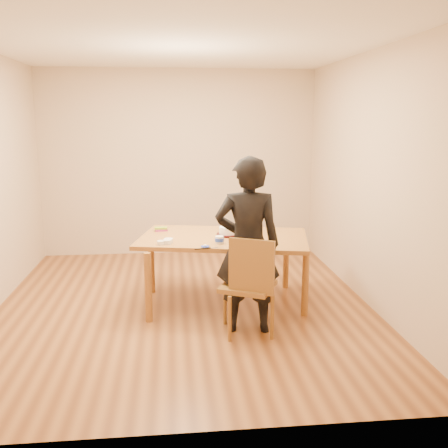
{
  "coord_description": "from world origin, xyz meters",
  "views": [
    {
      "loc": [
        -0.11,
        -5.13,
        1.99
      ],
      "look_at": [
        0.43,
        -0.0,
        0.9
      ],
      "focal_mm": 40.0,
      "sensor_mm": 36.0,
      "label": 1
    }
  ],
  "objects": [
    {
      "name": "frosting_dome",
      "position": [
        0.49,
        0.1,
        0.85
      ],
      "size": [
        0.2,
        0.2,
        0.03
      ],
      "primitive_type": "ellipsoid",
      "color": "white",
      "rests_on": "cake"
    },
    {
      "name": "dining_chair",
      "position": [
        0.58,
        -0.73,
        0.45
      ],
      "size": [
        0.61,
        0.61,
        0.04
      ],
      "primitive_type": "cube",
      "rotation": [
        0.0,
        0.0,
        -0.46
      ],
      "color": "brown",
      "rests_on": "floor"
    },
    {
      "name": "spatula",
      "position": [
        0.18,
        -0.45,
        0.76
      ],
      "size": [
        0.16,
        0.05,
        0.01
      ],
      "primitive_type": "cube",
      "rotation": [
        0.0,
        0.0,
        0.19
      ],
      "color": "black",
      "rests_on": "dining_table"
    },
    {
      "name": "frosting_dollop",
      "position": [
        0.2,
        -0.37,
        0.77
      ],
      "size": [
        0.04,
        0.04,
        0.02
      ],
      "primitive_type": "ellipsoid",
      "color": "white",
      "rests_on": "frosting_lid"
    },
    {
      "name": "ramekin_green",
      "position": [
        -0.23,
        -0.23,
        0.77
      ],
      "size": [
        0.08,
        0.08,
        0.04
      ],
      "primitive_type": "cylinder",
      "color": "white",
      "rests_on": "dining_table"
    },
    {
      "name": "room_shell",
      "position": [
        0.0,
        0.34,
        1.35
      ],
      "size": [
        4.0,
        4.5,
        2.7
      ],
      "color": "brown",
      "rests_on": "ground"
    },
    {
      "name": "ramekin_yellow",
      "position": [
        -0.15,
        -0.16,
        0.77
      ],
      "size": [
        0.09,
        0.09,
        0.04
      ],
      "primitive_type": "cylinder",
      "color": "white",
      "rests_on": "dining_table"
    },
    {
      "name": "cake_plate",
      "position": [
        0.49,
        0.1,
        0.76
      ],
      "size": [
        0.26,
        0.26,
        0.02
      ],
      "primitive_type": "cylinder",
      "color": "red",
      "rests_on": "dining_table"
    },
    {
      "name": "person",
      "position": [
        0.58,
        -0.68,
        0.83
      ],
      "size": [
        0.65,
        0.46,
        1.67
      ],
      "primitive_type": "imported",
      "rotation": [
        0.0,
        0.0,
        3.04
      ],
      "color": "black",
      "rests_on": "floor"
    },
    {
      "name": "ramekin_multi",
      "position": [
        -0.17,
        -0.21,
        0.77
      ],
      "size": [
        0.09,
        0.09,
        0.04
      ],
      "primitive_type": "cylinder",
      "color": "white",
      "rests_on": "dining_table"
    },
    {
      "name": "candy_box_pink",
      "position": [
        -0.24,
        0.39,
        0.76
      ],
      "size": [
        0.14,
        0.09,
        0.02
      ],
      "primitive_type": "cube",
      "rotation": [
        0.0,
        0.0,
        0.16
      ],
      "color": "#C22D5D",
      "rests_on": "dining_table"
    },
    {
      "name": "frosting_lid",
      "position": [
        0.2,
        -0.37,
        0.76
      ],
      "size": [
        0.09,
        0.09,
        0.01
      ],
      "primitive_type": "cylinder",
      "color": "#1C31B8",
      "rests_on": "dining_table"
    },
    {
      "name": "candy_box_green",
      "position": [
        -0.24,
        0.4,
        0.78
      ],
      "size": [
        0.14,
        0.08,
        0.02
      ],
      "primitive_type": "cube",
      "rotation": [
        0.0,
        0.0,
        0.04
      ],
      "color": "#33991C",
      "rests_on": "candy_box_pink"
    },
    {
      "name": "dining_table",
      "position": [
        0.43,
        0.05,
        0.73
      ],
      "size": [
        1.95,
        1.39,
        0.04
      ],
      "primitive_type": "cube",
      "rotation": [
        0.0,
        0.0,
        -0.21
      ],
      "color": "brown",
      "rests_on": "floor"
    },
    {
      "name": "frosting_tub",
      "position": [
        0.36,
        -0.25,
        0.79
      ],
      "size": [
        0.08,
        0.08,
        0.08
      ],
      "primitive_type": "cylinder",
      "color": "white",
      "rests_on": "dining_table"
    },
    {
      "name": "cake",
      "position": [
        0.49,
        0.1,
        0.8
      ],
      "size": [
        0.21,
        0.21,
        0.07
      ],
      "primitive_type": "cylinder",
      "color": "white",
      "rests_on": "cake_plate"
    }
  ]
}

